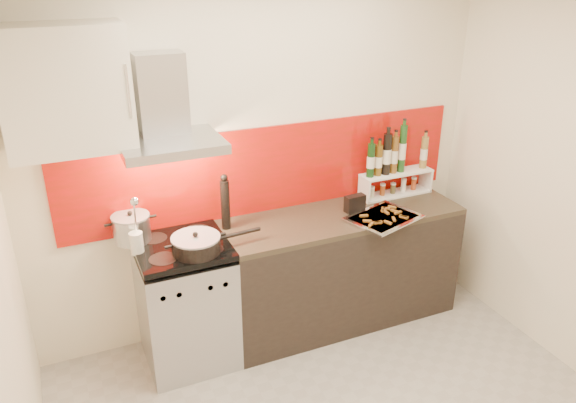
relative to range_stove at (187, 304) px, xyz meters
name	(u,v)px	position (x,y,z in m)	size (l,w,h in m)	color
back_wall	(263,159)	(0.70, 0.30, 0.86)	(3.40, 0.02, 2.60)	silver
backsplash	(270,169)	(0.75, 0.29, 0.78)	(3.00, 0.02, 0.64)	#941B08
range_stove	(187,304)	(0.00, 0.00, 0.00)	(0.60, 0.60, 0.91)	#B7B7BA
counter	(340,267)	(1.20, 0.00, 0.01)	(1.80, 0.60, 0.90)	black
range_hood	(165,115)	(0.00, 0.14, 1.30)	(0.62, 0.50, 0.61)	#B7B7BA
upper_cabinet	(65,90)	(-0.55, 0.13, 1.51)	(0.70, 0.35, 0.72)	silver
stock_pot	(132,228)	(-0.28, 0.18, 0.56)	(0.25, 0.25, 0.21)	#B7B7BA
saute_pan	(197,244)	(0.07, -0.14, 0.52)	(0.61, 0.31, 0.14)	black
utensil_jar	(136,236)	(-0.28, 0.00, 0.58)	(0.09, 0.13, 0.41)	silver
pepper_mill	(225,203)	(0.35, 0.13, 0.65)	(0.06, 0.06, 0.40)	black
step_shelf	(394,167)	(1.73, 0.16, 0.69)	(0.59, 0.16, 0.56)	white
caddy_box	(355,204)	(1.31, 0.01, 0.52)	(0.15, 0.07, 0.13)	black
baking_tray	(384,218)	(1.43, -0.20, 0.47)	(0.58, 0.50, 0.03)	silver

